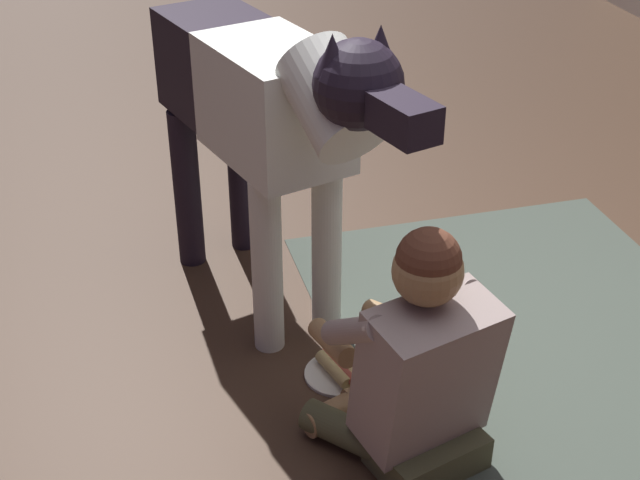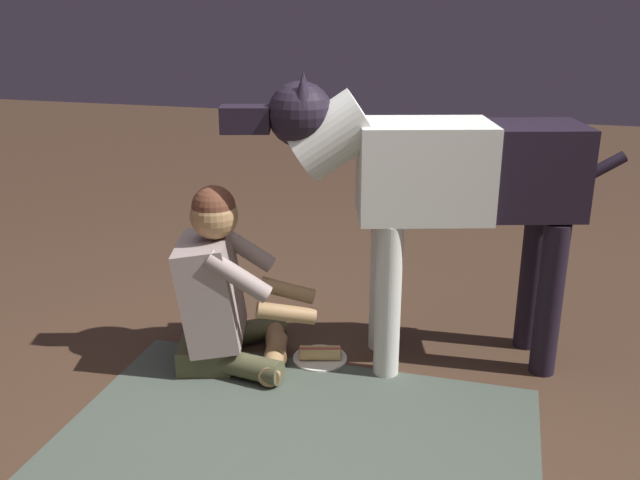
{
  "view_description": "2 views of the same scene",
  "coord_description": "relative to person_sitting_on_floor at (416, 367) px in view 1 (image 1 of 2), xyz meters",
  "views": [
    {
      "loc": [
        2.37,
        -1.23,
        2.1
      ],
      "look_at": [
        0.04,
        -0.6,
        0.64
      ],
      "focal_mm": 49.91,
      "sensor_mm": 36.0,
      "label": 1
    },
    {
      "loc": [
        -0.81,
        2.31,
        1.61
      ],
      "look_at": [
        -0.07,
        -0.4,
        0.63
      ],
      "focal_mm": 39.29,
      "sensor_mm": 36.0,
      "label": 2
    }
  ],
  "objects": [
    {
      "name": "large_dog",
      "position": [
        -0.91,
        -0.26,
        0.52
      ],
      "size": [
        1.68,
        0.65,
        1.31
      ],
      "color": "silver",
      "rests_on": "ground"
    },
    {
      "name": "ground_plane",
      "position": [
        -0.38,
        0.38,
        -0.35
      ],
      "size": [
        15.09,
        15.09,
        0.0
      ],
      "primitive_type": "plane",
      "color": "#422E20"
    },
    {
      "name": "hot_dog_on_plate",
      "position": [
        -0.42,
        -0.12,
        -0.32
      ],
      "size": [
        0.25,
        0.25,
        0.06
      ],
      "color": "white",
      "rests_on": "ground"
    },
    {
      "name": "area_rug",
      "position": [
        -0.5,
        0.67,
        -0.34
      ],
      "size": [
        1.82,
        1.54,
        0.01
      ],
      "primitive_type": "cube",
      "color": "#414B41",
      "rests_on": "ground"
    },
    {
      "name": "person_sitting_on_floor",
      "position": [
        0.0,
        0.0,
        0.0
      ],
      "size": [
        0.69,
        0.59,
        0.84
      ],
      "color": "#4E4F33",
      "rests_on": "ground"
    }
  ]
}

